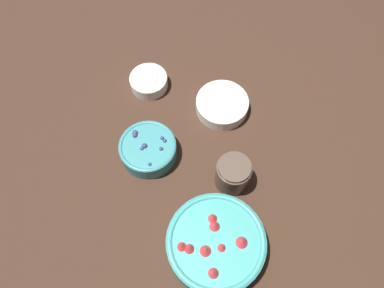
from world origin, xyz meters
TOP-DOWN VIEW (x-y plane):
  - ground_plane at (0.00, 0.00)m, footprint 4.00×4.00m
  - bowl_strawberries at (0.26, 0.16)m, footprint 0.24×0.24m
  - bowl_blueberries at (0.03, -0.08)m, footprint 0.16×0.16m
  - bowl_bananas at (-0.17, 0.10)m, footprint 0.16×0.16m
  - bowl_cream at (-0.20, -0.14)m, footprint 0.12×0.12m
  - jar_chocolate at (0.06, 0.17)m, footprint 0.09×0.09m

SIDE VIEW (x-z plane):
  - ground_plane at x=0.00m, z-range 0.00..0.00m
  - bowl_bananas at x=-0.17m, z-range 0.00..0.05m
  - bowl_cream at x=-0.20m, z-range 0.00..0.05m
  - bowl_blueberries at x=0.03m, z-range 0.00..0.06m
  - bowl_strawberries at x=0.26m, z-range 0.00..0.09m
  - jar_chocolate at x=0.06m, z-range 0.00..0.10m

